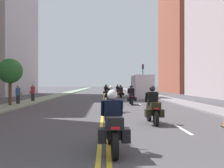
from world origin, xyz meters
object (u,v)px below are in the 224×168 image
object	(u,v)px
traffic_light_far	(143,74)
pedestrian_0	(18,95)
motorcycle_5	(121,93)
motorcycle_0	(113,127)
motorcycle_1	(153,109)
parked_truck	(141,88)
motorcycle_2	(111,101)
motorcycle_6	(106,91)
motorcycle_3	(131,97)
pedestrian_1	(33,93)
motorcycle_4	(108,94)
street_tree_0	(10,71)
motorcycle_7	(118,91)

from	to	relation	value
traffic_light_far	pedestrian_0	distance (m)	26.44
motorcycle_5	pedestrian_0	world-z (taller)	pedestrian_0
motorcycle_0	motorcycle_1	size ratio (longest dim) A/B	1.04
motorcycle_5	motorcycle_0	bearing A→B (deg)	-94.90
pedestrian_0	parked_truck	xyz separation A→B (m)	(11.67, 11.20, 0.42)
motorcycle_2	motorcycle_6	world-z (taller)	motorcycle_6
motorcycle_3	motorcycle_5	world-z (taller)	motorcycle_3
traffic_light_far	pedestrian_1	distance (m)	23.23
traffic_light_far	pedestrian_1	size ratio (longest dim) A/B	2.93
motorcycle_4	motorcycle_2	bearing A→B (deg)	-90.82
motorcycle_6	motorcycle_5	bearing A→B (deg)	-68.56
traffic_light_far	parked_truck	distance (m)	11.75
motorcycle_4	traffic_light_far	world-z (taller)	traffic_light_far
motorcycle_6	pedestrian_0	world-z (taller)	motorcycle_6
pedestrian_0	street_tree_0	bearing A→B (deg)	-104.12
motorcycle_2	motorcycle_7	bearing A→B (deg)	89.04
motorcycle_5	motorcycle_6	size ratio (longest dim) A/B	0.94
motorcycle_1	pedestrian_1	size ratio (longest dim) A/B	1.26
motorcycle_1	motorcycle_5	distance (m)	21.84
motorcycle_5	traffic_light_far	distance (m)	12.56
parked_truck	motorcycle_2	bearing A→B (deg)	-104.07
motorcycle_2	motorcycle_4	world-z (taller)	motorcycle_2
motorcycle_5	motorcycle_7	world-z (taller)	motorcycle_7
pedestrian_0	traffic_light_far	bearing A→B (deg)	48.36
motorcycle_7	pedestrian_1	distance (m)	19.76
motorcycle_0	street_tree_0	xyz separation A→B (m)	(-7.41, 13.81, 2.05)
motorcycle_6	motorcycle_3	bearing A→B (deg)	-80.82
motorcycle_3	motorcycle_4	xyz separation A→B (m)	(-1.86, 5.77, 0.00)
motorcycle_3	pedestrian_1	world-z (taller)	pedestrian_1
motorcycle_6	street_tree_0	size ratio (longest dim) A/B	0.61
motorcycle_1	motorcycle_6	distance (m)	27.10
motorcycle_7	pedestrian_1	xyz separation A→B (m)	(-8.97, -17.60, 0.23)
motorcycle_3	parked_truck	size ratio (longest dim) A/B	0.34
motorcycle_1	parked_truck	world-z (taller)	parked_truck
motorcycle_4	motorcycle_7	bearing A→B (deg)	82.60
motorcycle_4	motorcycle_7	xyz separation A→B (m)	(1.72, 15.41, -0.00)
pedestrian_1	street_tree_0	world-z (taller)	street_tree_0
traffic_light_far	street_tree_0	xyz separation A→B (m)	(-13.56, -24.22, -0.79)
motorcycle_1	pedestrian_0	distance (m)	14.08
motorcycle_7	street_tree_0	distance (m)	24.82
motorcycle_2	pedestrian_1	distance (m)	11.73
pedestrian_0	street_tree_0	distance (m)	2.45
pedestrian_1	motorcycle_1	bearing A→B (deg)	125.46
motorcycle_3	parked_truck	bearing A→B (deg)	77.75
motorcycle_5	motorcycle_7	xyz separation A→B (m)	(0.08, 10.14, -0.00)
motorcycle_7	pedestrian_1	size ratio (longest dim) A/B	1.27
motorcycle_0	parked_truck	xyz separation A→B (m)	(4.35, 26.63, 0.63)
motorcycle_3	motorcycle_4	distance (m)	6.06
motorcycle_1	motorcycle_4	distance (m)	16.67
motorcycle_1	motorcycle_7	distance (m)	31.98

